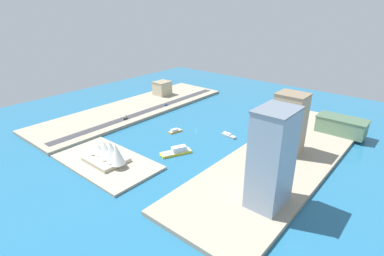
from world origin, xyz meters
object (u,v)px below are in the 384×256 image
sailboat_small_white (259,122)px  opera_landmark (107,153)px  tower_tall_glass (272,159)px  office_block_beige (162,88)px  ferry_yellow_fast (177,151)px  yacht_sleek_gray (229,135)px  hatchback_blue (166,105)px  terminal_long_green (341,126)px  suv_black (126,119)px  apartment_midrise_tan (289,123)px  traffic_light_waterfront (126,117)px  water_taxi_orange (175,131)px

sailboat_small_white → opera_landmark: opera_landmark is taller
tower_tall_glass → office_block_beige: bearing=-29.8°
ferry_yellow_fast → yacht_sleek_gray: size_ratio=1.68×
tower_tall_glass → opera_landmark: size_ratio=1.41×
ferry_yellow_fast → hatchback_blue: bearing=-41.2°
terminal_long_green → yacht_sleek_gray: bearing=40.9°
ferry_yellow_fast → yacht_sleek_gray: ferry_yellow_fast is taller
office_block_beige → yacht_sleek_gray: bearing=159.9°
suv_black → opera_landmark: (-59.42, 64.72, 5.78)m
suv_black → opera_landmark: size_ratio=0.11×
sailboat_small_white → yacht_sleek_gray: sailboat_small_white is taller
hatchback_blue → office_block_beige: bearing=-39.3°
yacht_sleek_gray → opera_landmark: size_ratio=0.37×
sailboat_small_white → ferry_yellow_fast: bearing=80.4°
office_block_beige → apartment_midrise_tan: size_ratio=0.42×
ferry_yellow_fast → opera_landmark: bearing=58.1°
hatchback_blue → tower_tall_glass: bearing=152.3°
ferry_yellow_fast → traffic_light_waterfront: (85.44, -16.03, 5.29)m
opera_landmark → hatchback_blue: bearing=-64.6°
apartment_midrise_tan → tower_tall_glass: tower_tall_glass is taller
tower_tall_glass → suv_black: bearing=-10.7°
suv_black → ferry_yellow_fast: bearing=168.8°
ferry_yellow_fast → tower_tall_glass: bearing=169.8°
sailboat_small_white → suv_black: bearing=40.0°
office_block_beige → suv_black: bearing=111.8°
hatchback_blue → suv_black: size_ratio=1.00×
terminal_long_green → hatchback_blue: 187.28m
ferry_yellow_fast → apartment_midrise_tan: size_ratio=0.55×
apartment_midrise_tan → suv_black: size_ratio=10.10×
sailboat_small_white → water_taxi_orange: sailboat_small_white is taller
apartment_midrise_tan → ferry_yellow_fast: bearing=39.4°
sailboat_small_white → suv_black: size_ratio=2.31×
sailboat_small_white → office_block_beige: 142.94m
sailboat_small_white → ferry_yellow_fast: size_ratio=0.42×
hatchback_blue → suv_black: suv_black is taller
office_block_beige → water_taxi_orange: bearing=141.1°
tower_tall_glass → suv_black: 184.06m
yacht_sleek_gray → apartment_midrise_tan: (-55.49, -1.04, 26.25)m
ferry_yellow_fast → opera_landmark: opera_landmark is taller
yacht_sleek_gray → hatchback_blue: (102.31, -21.25, 2.62)m
yacht_sleek_gray → terminal_long_green: size_ratio=0.37×
yacht_sleek_gray → suv_black: bearing=20.5°
ferry_yellow_fast → yacht_sleek_gray: bearing=-104.0°
water_taxi_orange → apartment_midrise_tan: size_ratio=0.30×
tower_tall_glass → opera_landmark: tower_tall_glass is taller
water_taxi_orange → hatchback_blue: (56.72, -45.35, 2.75)m
sailboat_small_white → water_taxi_orange: size_ratio=0.77×
sailboat_small_white → office_block_beige: bearing=0.2°
water_taxi_orange → office_block_beige: office_block_beige is taller
traffic_light_waterfront → opera_landmark: opera_landmark is taller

